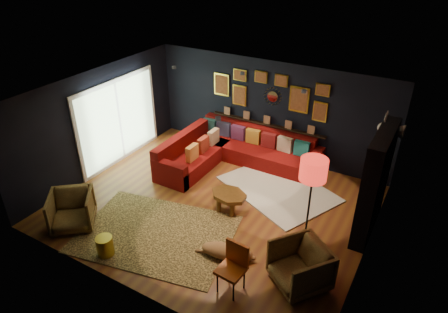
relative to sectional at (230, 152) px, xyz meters
The scene contains 20 objects.
floor 1.94m from the sectional, 71.24° to the right, with size 6.50×6.50×0.00m, color brown.
room_walls 2.29m from the sectional, 71.24° to the right, with size 6.50×6.50×6.50m.
sectional is the anchor object (origin of this frame).
ledge 1.22m from the sectional, 54.82° to the left, with size 3.20×0.12×0.04m, color black.
gallery_wall 1.84m from the sectional, 56.49° to the left, with size 3.15×0.04×1.02m.
sunburst_mirror 1.80m from the sectional, 51.91° to the left, with size 0.47×0.16×0.47m.
fireplace 3.88m from the sectional, 13.77° to the right, with size 0.31×1.60×2.20m.
deer_head 4.15m from the sectional, ahead, with size 0.50×0.28×0.45m.
sliding_door 2.97m from the sectional, 155.08° to the right, with size 0.06×2.80×2.20m.
ceiling_spots 2.53m from the sectional, 58.65° to the right, with size 3.30×2.50×0.06m.
shag_rug 1.70m from the sectional, 17.67° to the right, with size 2.52×1.83×0.03m, color silver.
leopard_rug 3.25m from the sectional, 88.25° to the right, with size 3.04×2.17×0.02m, color tan.
coffee_table 2.07m from the sectional, 61.38° to the right, with size 0.95×0.78×0.42m.
pouf 1.18m from the sectional, 125.69° to the right, with size 0.50×0.50×0.33m, color maroon.
armchair_left 4.15m from the sectional, 111.60° to the right, with size 0.83×0.78×0.85m, color #B6873F.
armchair_right 4.29m from the sectional, 44.57° to the right, with size 0.86×0.80×0.88m, color #B6873F.
gold_stool 4.18m from the sectional, 94.79° to the right, with size 0.32×0.32×0.40m, color gold.
orange_chair 4.22m from the sectional, 59.82° to the right, with size 0.47×0.47×0.92m.
floor_lamp 3.54m from the sectional, 34.01° to the right, with size 0.50×0.50×1.83m.
dog 3.50m from the sectional, 62.52° to the right, with size 1.17×0.57×0.37m, color #9F683F, non-canonical shape.
Camera 1 is at (3.82, -6.13, 5.34)m, focal length 32.00 mm.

